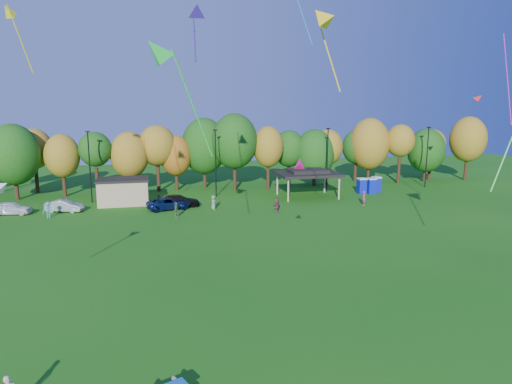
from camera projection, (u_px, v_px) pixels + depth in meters
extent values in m
plane|color=#19600F|center=(295.00, 347.00, 23.27)|extent=(160.00, 160.00, 0.00)
cylinder|color=black|center=(16.00, 186.00, 59.71)|extent=(0.50, 0.50, 3.56)
ellipsoid|color=#144C0F|center=(13.00, 155.00, 58.94)|extent=(6.62, 6.62, 8.00)
cylinder|color=black|center=(37.00, 180.00, 63.94)|extent=(0.50, 0.50, 3.79)
ellipsoid|color=olive|center=(34.00, 149.00, 63.12)|extent=(4.94, 4.94, 5.58)
cylinder|color=black|center=(64.00, 184.00, 61.83)|extent=(0.50, 0.50, 3.34)
ellipsoid|color=olive|center=(62.00, 156.00, 61.11)|extent=(4.61, 4.61, 5.88)
cylinder|color=black|center=(97.00, 182.00, 62.62)|extent=(0.50, 0.50, 3.82)
ellipsoid|color=#144C0F|center=(95.00, 149.00, 61.79)|extent=(4.43, 4.43, 4.73)
cylinder|color=black|center=(131.00, 182.00, 64.31)|extent=(0.50, 0.50, 3.25)
ellipsoid|color=olive|center=(129.00, 155.00, 63.61)|extent=(5.33, 5.33, 6.53)
cylinder|color=black|center=(158.00, 178.00, 65.67)|extent=(0.50, 0.50, 3.96)
ellipsoid|color=olive|center=(157.00, 146.00, 64.82)|extent=(5.31, 5.31, 5.82)
cylinder|color=black|center=(177.00, 180.00, 66.61)|extent=(0.50, 0.50, 3.05)
ellipsoid|color=#995914|center=(176.00, 156.00, 65.96)|extent=(4.54, 4.54, 5.87)
cylinder|color=black|center=(205.00, 175.00, 68.66)|extent=(0.50, 0.50, 3.77)
ellipsoid|color=#144C0F|center=(204.00, 146.00, 67.85)|extent=(6.69, 6.69, 8.35)
cylinder|color=black|center=(235.00, 175.00, 66.68)|extent=(0.50, 0.50, 4.28)
ellipsoid|color=#144C0F|center=(234.00, 141.00, 65.76)|extent=(6.64, 6.64, 8.01)
cylinder|color=black|center=(268.00, 176.00, 67.56)|extent=(0.50, 0.50, 3.76)
ellipsoid|color=olive|center=(268.00, 147.00, 66.75)|extent=(4.49, 4.49, 6.02)
cylinder|color=black|center=(289.00, 175.00, 70.43)|extent=(0.50, 0.50, 3.43)
ellipsoid|color=#144C0F|center=(289.00, 149.00, 69.69)|extent=(4.77, 4.77, 5.63)
cylinder|color=black|center=(314.00, 176.00, 70.54)|extent=(0.50, 0.50, 2.95)
ellipsoid|color=#144C0F|center=(315.00, 154.00, 69.90)|extent=(6.14, 6.14, 7.54)
cylinder|color=black|center=(327.00, 173.00, 71.45)|extent=(0.50, 0.50, 3.52)
ellipsoid|color=olive|center=(327.00, 147.00, 70.69)|extent=(4.78, 4.78, 5.53)
cylinder|color=black|center=(355.00, 171.00, 74.35)|extent=(0.50, 0.50, 3.39)
ellipsoid|color=#144C0F|center=(356.00, 147.00, 73.62)|extent=(4.54, 4.54, 5.46)
cylinder|color=black|center=(368.00, 171.00, 73.47)|extent=(0.50, 0.50, 3.72)
ellipsoid|color=olive|center=(369.00, 144.00, 72.67)|extent=(6.32, 6.32, 8.24)
cylinder|color=black|center=(399.00, 171.00, 72.55)|extent=(0.50, 0.50, 4.06)
ellipsoid|color=olive|center=(400.00, 141.00, 71.68)|extent=(4.50, 4.50, 5.13)
cylinder|color=black|center=(425.00, 172.00, 74.32)|extent=(0.50, 0.50, 3.05)
ellipsoid|color=#144C0F|center=(426.00, 150.00, 73.66)|extent=(5.97, 5.97, 7.05)
cylinder|color=black|center=(430.00, 169.00, 76.19)|extent=(0.50, 0.50, 3.55)
ellipsoid|color=olive|center=(431.00, 144.00, 75.43)|extent=(4.60, 4.60, 4.99)
cylinder|color=black|center=(466.00, 168.00, 75.66)|extent=(0.50, 0.50, 4.07)
ellipsoid|color=olive|center=(468.00, 139.00, 74.78)|extent=(5.83, 5.83, 7.42)
cylinder|color=black|center=(90.00, 167.00, 57.44)|extent=(0.16, 0.16, 9.00)
cube|color=black|center=(87.00, 132.00, 56.61)|extent=(0.50, 0.25, 0.18)
cylinder|color=black|center=(216.00, 164.00, 61.12)|extent=(0.16, 0.16, 9.00)
cube|color=black|center=(215.00, 130.00, 60.29)|extent=(0.50, 0.25, 0.18)
cylinder|color=black|center=(327.00, 161.00, 64.80)|extent=(0.16, 0.16, 9.00)
cube|color=black|center=(328.00, 129.00, 63.97)|extent=(0.50, 0.25, 0.18)
cylinder|color=black|center=(427.00, 158.00, 68.48)|extent=(0.16, 0.16, 9.00)
cube|color=black|center=(429.00, 127.00, 67.64)|extent=(0.50, 0.25, 0.18)
cube|color=tan|center=(123.00, 192.00, 57.00)|extent=(6.00, 4.00, 3.00)
cube|color=black|center=(123.00, 180.00, 56.70)|extent=(6.30, 4.30, 0.25)
cylinder|color=tan|center=(288.00, 190.00, 58.37)|extent=(0.24, 0.24, 3.00)
cylinder|color=tan|center=(339.00, 188.00, 59.98)|extent=(0.24, 0.24, 3.00)
cylinder|color=tan|center=(277.00, 184.00, 63.15)|extent=(0.24, 0.24, 3.00)
cylinder|color=tan|center=(325.00, 182.00, 64.76)|extent=(0.24, 0.24, 3.00)
cube|color=black|center=(308.00, 174.00, 61.26)|extent=(8.20, 6.20, 0.35)
cube|color=black|center=(308.00, 171.00, 61.19)|extent=(5.00, 3.50, 0.45)
cube|color=#0D1CB5|center=(362.00, 186.00, 64.16)|extent=(1.10, 1.10, 2.00)
cube|color=silver|center=(362.00, 179.00, 63.96)|extent=(1.15, 1.15, 0.18)
cube|color=#0D1CB5|center=(371.00, 186.00, 64.16)|extent=(1.10, 1.10, 2.00)
cube|color=silver|center=(372.00, 179.00, 63.96)|extent=(1.15, 1.15, 0.18)
cube|color=#0D1CB5|center=(376.00, 185.00, 65.39)|extent=(1.10, 1.10, 2.00)
cube|color=silver|center=(377.00, 177.00, 65.19)|extent=(1.15, 1.15, 0.18)
imported|color=white|center=(11.00, 208.00, 51.59)|extent=(4.59, 2.45, 1.48)
imported|color=#A5A4AA|center=(65.00, 206.00, 52.96)|extent=(4.49, 2.68, 1.40)
imported|color=#0C1B49|center=(169.00, 204.00, 54.18)|extent=(5.55, 3.52, 1.43)
imported|color=black|center=(179.00, 201.00, 55.59)|extent=(5.07, 2.06, 1.47)
imported|color=#709566|center=(213.00, 203.00, 54.12)|extent=(0.55, 0.84, 1.68)
imported|color=#9C4960|center=(364.00, 198.00, 56.35)|extent=(0.48, 0.69, 1.80)
imported|color=teal|center=(48.00, 210.00, 49.92)|extent=(1.34, 1.07, 1.82)
imported|color=#687648|center=(176.00, 210.00, 50.03)|extent=(0.65, 1.10, 1.75)
imported|color=#8B3A52|center=(277.00, 205.00, 52.58)|extent=(1.35, 1.56, 1.70)
cone|color=#30198E|center=(196.00, 10.00, 33.95)|extent=(1.49, 1.90, 1.89)
cylinder|color=#30198E|center=(195.00, 38.00, 35.42)|extent=(0.16, 1.46, 3.79)
cylinder|color=#5DEF54|center=(510.00, 143.00, 30.69)|extent=(2.49, 0.18, 6.61)
cone|color=red|center=(479.00, 98.00, 52.34)|extent=(1.49, 1.37, 1.20)
cone|color=yellow|center=(9.00, 11.00, 34.80)|extent=(1.71, 1.77, 1.40)
cylinder|color=yellow|center=(21.00, 40.00, 34.31)|extent=(1.20, 1.48, 4.73)
cone|color=#BBBBBB|center=(1.00, 187.00, 24.05)|extent=(1.45, 1.31, 1.22)
cone|color=gold|center=(321.00, 17.00, 28.64)|extent=(2.24, 2.24, 1.81)
cylinder|color=gold|center=(329.00, 56.00, 30.31)|extent=(1.35, 1.34, 4.73)
cylinder|color=purple|center=(507.00, 79.00, 37.59)|extent=(0.84, 2.76, 7.55)
cone|color=#FF0E77|center=(299.00, 163.00, 29.34)|extent=(1.11, 1.26, 1.03)
cone|color=green|center=(156.00, 51.00, 27.54)|extent=(2.37, 1.84, 2.22)
cylinder|color=green|center=(193.00, 104.00, 28.45)|extent=(2.49, 0.29, 6.61)
cylinder|color=#228DD9|center=(303.00, 18.00, 49.06)|extent=(2.09, 0.70, 5.67)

